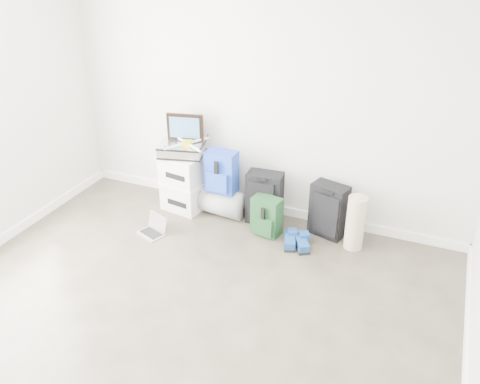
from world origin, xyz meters
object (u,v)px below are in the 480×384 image
at_px(briefcase, 182,149).
at_px(duffel_bag, 223,202).
at_px(laptop, 154,229).
at_px(large_suitcase, 264,198).
at_px(boxes_stack, 184,182).
at_px(carry_on, 328,210).

height_order(briefcase, duffel_bag, briefcase).
bearing_deg(laptop, large_suitcase, 55.19).
bearing_deg(boxes_stack, duffel_bag, 12.85).
distance_m(boxes_stack, carry_on, 1.67).
height_order(boxes_stack, laptop, boxes_stack).
distance_m(boxes_stack, duffel_bag, 0.51).
distance_m(duffel_bag, large_suitcase, 0.50).
bearing_deg(duffel_bag, carry_on, 8.47).
xyz_separation_m(boxes_stack, carry_on, (1.67, 0.08, -0.05)).
bearing_deg(boxes_stack, carry_on, 11.44).
height_order(duffel_bag, laptop, duffel_bag).
xyz_separation_m(boxes_stack, large_suitcase, (0.96, 0.07, -0.04)).
distance_m(briefcase, carry_on, 1.73).
height_order(carry_on, laptop, carry_on).
xyz_separation_m(duffel_bag, laptop, (-0.52, -0.65, -0.11)).
bearing_deg(laptop, boxes_stack, 106.67).
height_order(briefcase, laptop, briefcase).
xyz_separation_m(boxes_stack, duffel_bag, (0.47, 0.04, -0.18)).
bearing_deg(briefcase, laptop, -108.46).
relative_size(briefcase, carry_on, 0.82).
distance_m(briefcase, laptop, 0.93).
xyz_separation_m(duffel_bag, carry_on, (1.20, 0.05, 0.13)).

